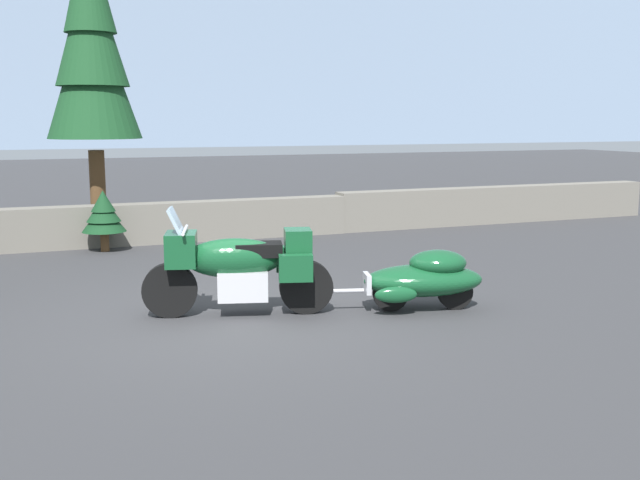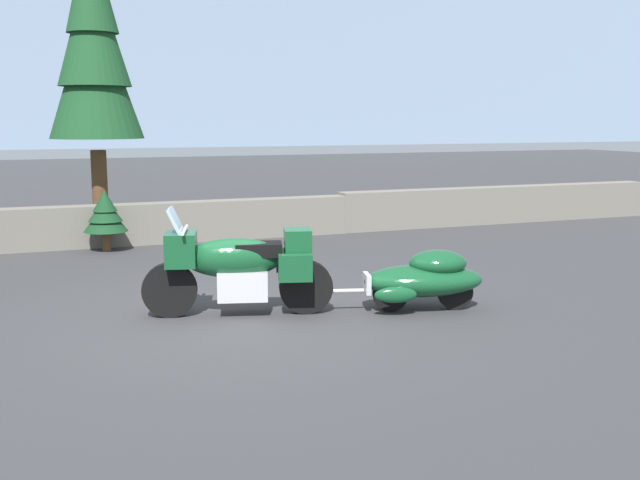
% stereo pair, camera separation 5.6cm
% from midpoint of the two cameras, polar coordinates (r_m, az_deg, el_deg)
% --- Properties ---
extents(ground_plane, '(80.00, 80.00, 0.00)m').
position_cam_midpoint_polar(ground_plane, '(9.10, -6.32, -6.02)').
color(ground_plane, '#38383A').
extents(stone_guard_wall, '(24.00, 0.50, 0.84)m').
position_cam_midpoint_polar(stone_guard_wall, '(14.89, -12.30, 1.34)').
color(stone_guard_wall, slate).
rests_on(stone_guard_wall, ground).
extents(distant_ridgeline, '(240.00, 80.00, 16.00)m').
position_cam_midpoint_polar(distant_ridgeline, '(104.72, -20.75, 11.59)').
color(distant_ridgeline, '#7F93AD').
rests_on(distant_ridgeline, ground).
extents(touring_motorcycle, '(2.26, 1.11, 1.33)m').
position_cam_midpoint_polar(touring_motorcycle, '(9.19, -6.07, -1.89)').
color(touring_motorcycle, black).
rests_on(touring_motorcycle, ground).
extents(car_shaped_trailer, '(2.22, 1.09, 0.76)m').
position_cam_midpoint_polar(car_shaped_trailer, '(9.50, 8.02, -2.85)').
color(car_shaped_trailer, black).
rests_on(car_shaped_trailer, ground).
extents(pine_tree_tall, '(1.82, 1.82, 6.10)m').
position_cam_midpoint_polar(pine_tree_tall, '(15.75, -16.64, 14.03)').
color(pine_tree_tall, brown).
rests_on(pine_tree_tall, ground).
extents(pine_sapling_near, '(0.79, 0.79, 1.11)m').
position_cam_midpoint_polar(pine_sapling_near, '(14.15, -15.79, 1.96)').
color(pine_sapling_near, brown).
rests_on(pine_sapling_near, ground).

